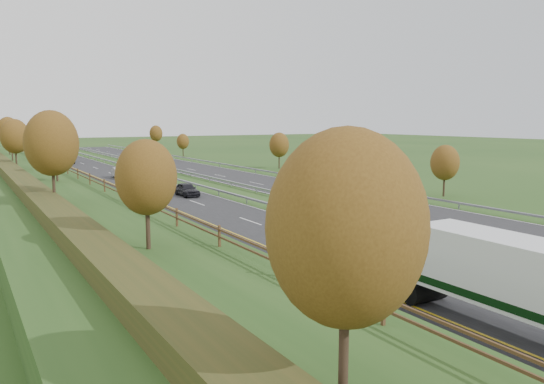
{
  "coord_description": "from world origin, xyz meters",
  "views": [
    {
      "loc": [
        -20.53,
        -17.34,
        8.92
      ],
      "look_at": [
        4.5,
        24.72,
        2.2
      ],
      "focal_mm": 35.0,
      "sensor_mm": 36.0,
      "label": 1
    }
  ],
  "objects_px": {
    "box_lorry": "(534,287)",
    "car_small_far": "(41,150)",
    "road_tanker": "(64,154)",
    "car_silver_mid": "(120,173)",
    "car_oncoming": "(164,158)",
    "car_dark_near": "(187,189)"
  },
  "relations": [
    {
      "from": "box_lorry",
      "to": "car_small_far",
      "type": "height_order",
      "value": "box_lorry"
    },
    {
      "from": "box_lorry",
      "to": "road_tanker",
      "type": "distance_m",
      "value": 104.81
    },
    {
      "from": "car_silver_mid",
      "to": "car_small_far",
      "type": "bearing_deg",
      "value": 95.66
    },
    {
      "from": "car_oncoming",
      "to": "road_tanker",
      "type": "bearing_deg",
      "value": -20.76
    },
    {
      "from": "car_silver_mid",
      "to": "car_oncoming",
      "type": "distance_m",
      "value": 31.02
    },
    {
      "from": "road_tanker",
      "to": "car_small_far",
      "type": "relative_size",
      "value": 2.13
    },
    {
      "from": "road_tanker",
      "to": "car_silver_mid",
      "type": "bearing_deg",
      "value": -86.87
    },
    {
      "from": "box_lorry",
      "to": "car_dark_near",
      "type": "height_order",
      "value": "box_lorry"
    },
    {
      "from": "road_tanker",
      "to": "car_small_far",
      "type": "height_order",
      "value": "road_tanker"
    },
    {
      "from": "car_silver_mid",
      "to": "car_oncoming",
      "type": "bearing_deg",
      "value": 62.47
    },
    {
      "from": "car_small_far",
      "to": "car_dark_near",
      "type": "bearing_deg",
      "value": -83.52
    },
    {
      "from": "car_small_far",
      "to": "car_oncoming",
      "type": "bearing_deg",
      "value": -63.84
    },
    {
      "from": "road_tanker",
      "to": "car_dark_near",
      "type": "bearing_deg",
      "value": -86.47
    },
    {
      "from": "road_tanker",
      "to": "car_silver_mid",
      "type": "distance_m",
      "value": 36.13
    },
    {
      "from": "box_lorry",
      "to": "car_oncoming",
      "type": "bearing_deg",
      "value": 79.21
    },
    {
      "from": "car_dark_near",
      "to": "car_oncoming",
      "type": "xyz_separation_m",
      "value": [
        14.64,
        49.46,
        0.05
      ]
    },
    {
      "from": "box_lorry",
      "to": "road_tanker",
      "type": "relative_size",
      "value": 1.45
    },
    {
      "from": "road_tanker",
      "to": "car_dark_near",
      "type": "height_order",
      "value": "road_tanker"
    },
    {
      "from": "box_lorry",
      "to": "car_silver_mid",
      "type": "height_order",
      "value": "box_lorry"
    },
    {
      "from": "road_tanker",
      "to": "car_small_far",
      "type": "bearing_deg",
      "value": 89.78
    },
    {
      "from": "car_silver_mid",
      "to": "car_oncoming",
      "type": "relative_size",
      "value": 0.84
    },
    {
      "from": "road_tanker",
      "to": "box_lorry",
      "type": "bearing_deg",
      "value": -89.92
    }
  ]
}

